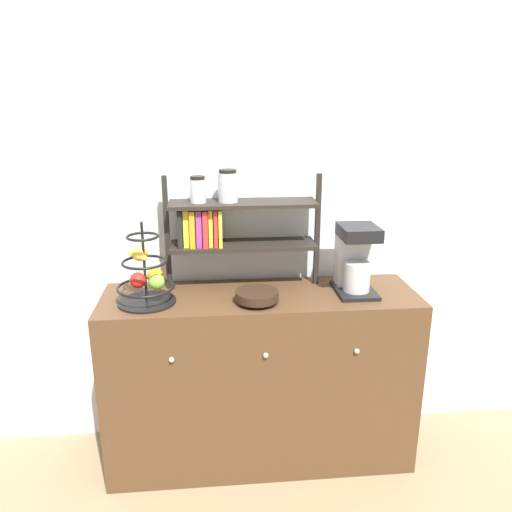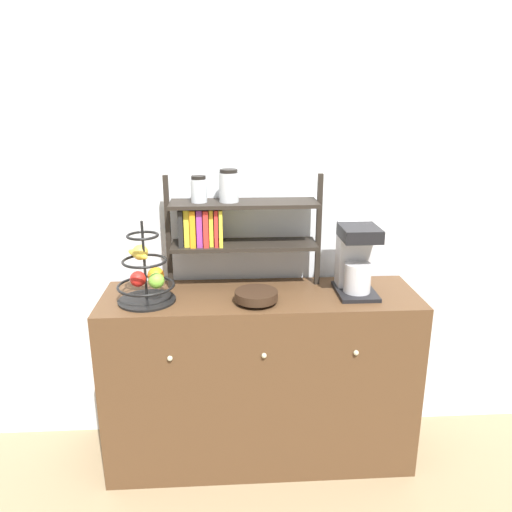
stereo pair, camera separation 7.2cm
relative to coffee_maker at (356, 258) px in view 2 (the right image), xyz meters
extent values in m
plane|color=#847051|center=(-0.45, -0.25, -1.06)|extent=(12.00, 12.00, 0.00)
cube|color=silver|center=(-0.45, 0.25, 0.24)|extent=(7.00, 0.05, 2.60)
cube|color=#4C331E|center=(-0.45, -0.02, -0.61)|extent=(1.50, 0.45, 0.89)
sphere|color=#B2AD8C|center=(-0.87, -0.25, -0.36)|extent=(0.02, 0.02, 0.02)
sphere|color=#B2AD8C|center=(-0.45, -0.25, -0.36)|extent=(0.02, 0.02, 0.02)
sphere|color=#B2AD8C|center=(-0.04, -0.25, -0.36)|extent=(0.02, 0.02, 0.02)
cube|color=black|center=(0.00, -0.03, -0.16)|extent=(0.18, 0.26, 0.02)
cube|color=#B7B7BC|center=(0.00, 0.04, 0.01)|extent=(0.15, 0.10, 0.31)
cylinder|color=#B7B7BC|center=(0.00, -0.05, -0.08)|extent=(0.13, 0.13, 0.14)
cube|color=black|center=(0.00, -0.04, 0.13)|extent=(0.17, 0.21, 0.06)
cylinder|color=black|center=(-0.98, -0.07, -0.16)|extent=(0.26, 0.26, 0.01)
cylinder|color=black|center=(-0.98, -0.07, 0.03)|extent=(0.01, 0.01, 0.37)
torus|color=black|center=(-0.98, -0.07, -0.09)|extent=(0.26, 0.26, 0.01)
torus|color=black|center=(-0.98, -0.07, 0.03)|extent=(0.20, 0.20, 0.01)
torus|color=black|center=(-0.98, -0.07, 0.14)|extent=(0.14, 0.14, 0.01)
sphere|color=red|center=(-1.01, -0.07, -0.06)|extent=(0.07, 0.07, 0.07)
sphere|color=#6BAD33|center=(-0.92, -0.10, -0.06)|extent=(0.07, 0.07, 0.07)
sphere|color=orange|center=(-0.94, -0.03, -0.05)|extent=(0.08, 0.08, 0.08)
ellipsoid|color=yellow|center=(-1.01, -0.03, 0.05)|extent=(0.13, 0.14, 0.04)
sphere|color=gold|center=(-1.00, -0.05, 0.06)|extent=(0.07, 0.07, 0.07)
cylinder|color=black|center=(-0.48, -0.12, -0.16)|extent=(0.11, 0.11, 0.02)
cylinder|color=black|center=(-0.48, -0.12, -0.13)|extent=(0.20, 0.20, 0.04)
cube|color=black|center=(-0.89, 0.11, 0.11)|extent=(0.02, 0.02, 0.55)
cube|color=black|center=(-0.16, 0.11, 0.11)|extent=(0.02, 0.02, 0.55)
cube|color=black|center=(-0.52, 0.11, 0.04)|extent=(0.70, 0.20, 0.02)
cube|color=black|center=(-0.52, 0.11, 0.25)|extent=(0.70, 0.20, 0.02)
cube|color=black|center=(-0.82, 0.11, 0.14)|extent=(0.02, 0.15, 0.18)
cube|color=yellow|center=(-0.79, 0.11, 0.14)|extent=(0.03, 0.13, 0.18)
cube|color=orange|center=(-0.77, 0.11, 0.14)|extent=(0.03, 0.16, 0.18)
cube|color=#8C338C|center=(-0.73, 0.11, 0.14)|extent=(0.03, 0.15, 0.18)
cube|color=red|center=(-0.70, 0.11, 0.14)|extent=(0.02, 0.16, 0.18)
cube|color=yellow|center=(-0.68, 0.11, 0.14)|extent=(0.02, 0.13, 0.18)
cube|color=red|center=(-0.66, 0.11, 0.14)|extent=(0.02, 0.15, 0.18)
cube|color=yellow|center=(-0.63, 0.11, 0.14)|extent=(0.02, 0.16, 0.18)
cylinder|color=silver|center=(-0.73, 0.11, 0.31)|extent=(0.08, 0.08, 0.11)
cylinder|color=black|center=(-0.73, 0.11, 0.37)|extent=(0.07, 0.07, 0.02)
cylinder|color=#ADB2B7|center=(-0.59, 0.11, 0.32)|extent=(0.09, 0.09, 0.14)
cylinder|color=black|center=(-0.59, 0.11, 0.40)|extent=(0.08, 0.08, 0.02)
camera|label=1|loc=(-0.68, -2.21, 0.71)|focal=35.00mm
camera|label=2|loc=(-0.61, -2.21, 0.71)|focal=35.00mm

